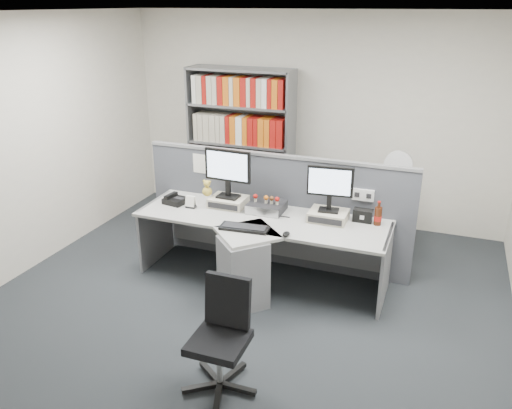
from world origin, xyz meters
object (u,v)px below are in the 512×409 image
at_px(monitor_left, 228,169).
at_px(shelving_unit, 241,146).
at_px(desk_phone, 175,200).
at_px(speaker, 363,216).
at_px(desk, 254,249).
at_px(office_chair, 222,332).
at_px(mouse, 286,234).
at_px(cola_bottle, 378,216).
at_px(keyboard, 244,228).
at_px(desk_calendar, 191,203).
at_px(desktop_pc, 267,207).
at_px(monitor_right, 330,185).
at_px(desk_fan, 398,168).
at_px(filing_cabinet, 392,224).

xyz_separation_m(monitor_left, shelving_unit, (-0.46, 1.46, -0.16)).
relative_size(desk_phone, speaker, 1.33).
distance_m(desk, shelving_unit, 2.12).
xyz_separation_m(desk, office_chair, (0.28, -1.41, 0.01)).
bearing_deg(monitor_left, desk_phone, -167.38).
relative_size(mouse, cola_bottle, 0.42).
xyz_separation_m(speaker, office_chair, (-0.70, -1.88, -0.32)).
distance_m(monitor_left, office_chair, 2.05).
xyz_separation_m(monitor_left, cola_bottle, (1.58, 0.06, -0.32)).
height_order(monitor_left, speaker, monitor_left).
xyz_separation_m(desk, keyboard, (-0.05, -0.12, 0.28)).
height_order(mouse, desk_calendar, desk_calendar).
relative_size(keyboard, mouse, 4.70).
distance_m(desktop_pc, keyboard, 0.52).
xyz_separation_m(monitor_right, office_chair, (-0.37, -1.79, -0.63)).
height_order(desktop_pc, desk_fan, desk_fan).
bearing_deg(office_chair, shelving_unit, 109.99).
xyz_separation_m(cola_bottle, desk_fan, (0.06, 0.96, 0.22)).
relative_size(cola_bottle, filing_cabinet, 0.36).
bearing_deg(desk, filing_cabinet, 49.39).
distance_m(desk, office_chair, 1.43).
bearing_deg(monitor_right, office_chair, -101.72).
xyz_separation_m(monitor_right, shelving_unit, (-1.56, 1.47, -0.12)).
xyz_separation_m(filing_cabinet, office_chair, (-0.92, -2.81, 0.11)).
distance_m(desk, speaker, 1.14).
distance_m(desk, desk_calendar, 0.88).
height_order(desk, monitor_right, monitor_right).
bearing_deg(desktop_pc, desk_calendar, -166.21).
bearing_deg(monitor_right, speaker, 15.82).
distance_m(desk_calendar, desk_fan, 2.35).
distance_m(monitor_left, monitor_right, 1.10).
height_order(desk_fan, office_chair, desk_fan).
bearing_deg(monitor_right, keyboard, -144.50).
bearing_deg(speaker, desk, -154.17).
relative_size(desktop_pc, cola_bottle, 1.47).
relative_size(desk_calendar, office_chair, 0.15).
relative_size(mouse, desk_calendar, 0.80).
xyz_separation_m(desktop_pc, desk_fan, (1.21, 1.01, 0.27)).
relative_size(monitor_right, desktop_pc, 1.26).
relative_size(filing_cabinet, desk_fan, 1.31).
bearing_deg(monitor_right, monitor_left, 179.99).
relative_size(desk_calendar, cola_bottle, 0.53).
distance_m(desk_phone, filing_cabinet, 2.53).
bearing_deg(office_chair, desk_fan, 71.91).
bearing_deg(filing_cabinet, mouse, -118.44).
xyz_separation_m(desk_calendar, speaker, (1.79, 0.28, 0.01)).
bearing_deg(mouse, desk_fan, 61.55).
height_order(desk, desk_calendar, desk_calendar).
relative_size(desk, keyboard, 5.28).
relative_size(keyboard, desk_fan, 0.92).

